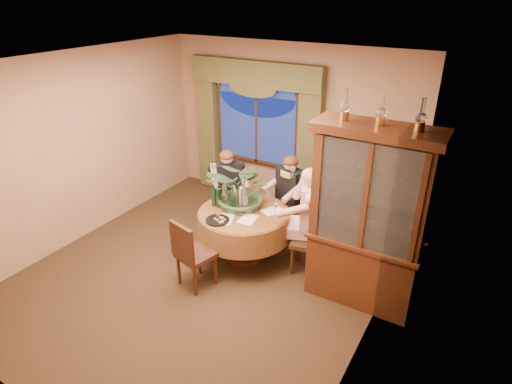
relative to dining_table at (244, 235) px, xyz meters
The scene contains 37 objects.
floor 0.76m from the dining_table, 113.19° to the right, with size 5.00×5.00×0.00m, color black.
wall_back 2.17m from the dining_table, 97.77° to the left, with size 4.50×4.50×0.00m, color #976E53.
wall_right 2.32m from the dining_table, 16.87° to the right, with size 5.00×5.00×0.00m, color #976E53.
ceiling 2.51m from the dining_table, 113.19° to the right, with size 5.00×5.00×0.00m, color white.
window 2.22m from the dining_table, 115.18° to the left, with size 1.62×0.10×1.32m, color navy, non-canonical shape.
arched_transom 2.64m from the dining_table, 115.18° to the left, with size 1.60×0.06×0.44m, color navy, non-canonical shape.
drapery_left 2.71m from the dining_table, 136.76° to the left, with size 0.38×0.14×2.32m, color #494723.
drapery_right 1.96m from the dining_table, 84.49° to the left, with size 0.38×0.14×2.32m, color #494723.
swag_valance 2.72m from the dining_table, 116.19° to the left, with size 2.45×0.16×0.42m, color #494723, non-canonical shape.
dining_table is the anchor object (origin of this frame).
china_cabinet 1.88m from the dining_table, ahead, with size 1.40×0.55×2.26m, color #39190C.
oil_lamp_left 2.45m from the dining_table, ahead, with size 0.11×0.11×0.34m, color #A5722D, non-canonical shape.
oil_lamp_center 2.69m from the dining_table, ahead, with size 0.11×0.11×0.34m, color #A5722D, non-canonical shape.
oil_lamp_right 2.96m from the dining_table, ahead, with size 0.11×0.11×0.34m, color #A5722D, non-canonical shape.
chair_right 0.94m from the dining_table, 10.83° to the left, with size 0.42×0.42×0.96m, color black.
chair_back_right 0.95m from the dining_table, 76.48° to the left, with size 0.42×0.42×0.96m, color black.
chair_back 0.95m from the dining_table, 137.16° to the left, with size 0.42×0.42×0.96m, color black.
chair_front_left 0.87m from the dining_table, 103.74° to the right, with size 0.42×0.42×0.96m, color black.
person_pink 0.99m from the dining_table, 20.83° to the left, with size 0.52×0.48×1.46m, color #D7A7AE, non-canonical shape.
person_back 0.98m from the dining_table, 137.89° to the left, with size 0.48×0.44×1.33m, color black, non-canonical shape.
person_scarf 0.98m from the dining_table, 72.43° to the left, with size 0.48×0.44×1.34m, color black, non-canonical shape.
stoneware_vase 0.55m from the dining_table, 123.86° to the left, with size 0.15×0.15×0.28m, color tan, non-canonical shape.
centerpiece_plant 1.01m from the dining_table, 121.37° to the left, with size 0.97×1.07×0.84m, color #385533.
olive_bowl 0.40m from the dining_table, 71.20° to the right, with size 0.14×0.14×0.04m, color #495229.
cheese_platter 0.58m from the dining_table, 111.49° to the right, with size 0.32×0.32×0.02m, color black.
wine_bottle_0 0.61m from the dining_table, 149.21° to the left, with size 0.07×0.07×0.33m, color black.
wine_bottle_1 0.67m from the dining_table, 164.14° to the left, with size 0.07×0.07×0.33m, color tan.
wine_bottle_2 0.56m from the dining_table, 167.22° to the right, with size 0.07×0.07×0.33m, color black.
wine_bottle_3 0.57m from the dining_table, 165.08° to the left, with size 0.07×0.07×0.33m, color tan.
wine_bottle_4 0.71m from the dining_table, behind, with size 0.07×0.07×0.33m, color black.
wine_bottle_5 0.66m from the dining_table, behind, with size 0.07×0.07×0.33m, color black.
tasting_paper_0 0.44m from the dining_table, 44.02° to the right, with size 0.21×0.30×0.00m, color white.
tasting_paper_1 0.56m from the dining_table, 32.87° to the left, with size 0.21×0.30×0.00m, color white.
tasting_paper_2 0.51m from the dining_table, 106.84° to the right, with size 0.21×0.30×0.00m, color white.
wine_glass_person_pink 0.65m from the dining_table, 20.83° to the left, with size 0.07×0.07×0.18m, color silver, non-canonical shape.
wine_glass_person_back 0.65m from the dining_table, 137.89° to the left, with size 0.07×0.07×0.18m, color silver, non-canonical shape.
wine_glass_person_scarf 0.65m from the dining_table, 72.43° to the left, with size 0.07×0.07×0.18m, color silver, non-canonical shape.
Camera 1 is at (3.05, -3.82, 3.58)m, focal length 30.00 mm.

